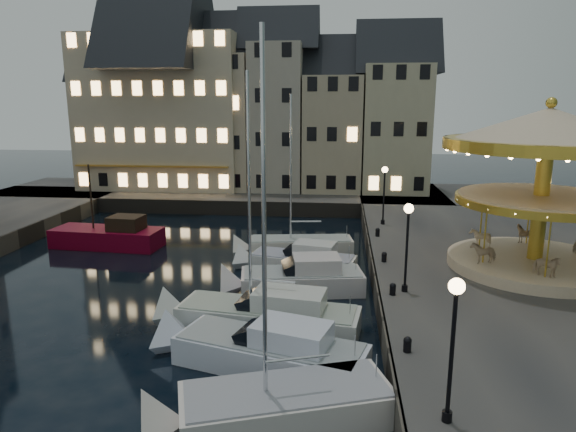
# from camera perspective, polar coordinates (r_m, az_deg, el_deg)

# --- Properties ---
(ground) EXTENTS (160.00, 160.00, 0.00)m
(ground) POSITION_cam_1_polar(r_m,az_deg,el_deg) (24.51, -4.36, -11.38)
(ground) COLOR black
(ground) RESTS_ON ground
(quay_east) EXTENTS (16.00, 56.00, 1.30)m
(quay_east) POSITION_cam_1_polar(r_m,az_deg,el_deg) (31.12, 24.27, -5.94)
(quay_east) COLOR #474442
(quay_east) RESTS_ON ground
(quay_north) EXTENTS (44.00, 12.00, 1.30)m
(quay_north) POSITION_cam_1_polar(r_m,az_deg,el_deg) (52.30, -7.56, 2.26)
(quay_north) COLOR #474442
(quay_north) RESTS_ON ground
(quaywall_e) EXTENTS (0.15, 44.00, 1.30)m
(quaywall_e) POSITION_cam_1_polar(r_m,az_deg,el_deg) (29.57, 9.32, -5.89)
(quaywall_e) COLOR #47423A
(quaywall_e) RESTS_ON ground
(quaywall_n) EXTENTS (48.00, 0.15, 1.30)m
(quaywall_n) POSITION_cam_1_polar(r_m,az_deg,el_deg) (46.11, -6.86, 0.88)
(quaywall_n) COLOR #47423A
(quaywall_n) RESTS_ON ground
(streetlamp_a) EXTENTS (0.44, 0.44, 4.17)m
(streetlamp_a) POSITION_cam_1_polar(r_m,az_deg,el_deg) (14.62, 17.91, -11.98)
(streetlamp_a) COLOR black
(streetlamp_a) RESTS_ON quay_east
(streetlamp_b) EXTENTS (0.44, 0.44, 4.17)m
(streetlamp_b) POSITION_cam_1_polar(r_m,az_deg,el_deg) (23.96, 13.13, -2.07)
(streetlamp_b) COLOR black
(streetlamp_b) RESTS_ON quay_east
(streetlamp_c) EXTENTS (0.44, 0.44, 4.17)m
(streetlamp_c) POSITION_cam_1_polar(r_m,az_deg,el_deg) (37.12, 10.64, 3.19)
(streetlamp_c) COLOR black
(streetlamp_c) RESTS_ON quay_east
(bollard_a) EXTENTS (0.30, 0.30, 0.57)m
(bollard_a) POSITION_cam_1_polar(r_m,az_deg,el_deg) (19.11, 13.13, -13.65)
(bollard_a) COLOR black
(bollard_a) RESTS_ON quay_east
(bollard_b) EXTENTS (0.30, 0.30, 0.57)m
(bollard_b) POSITION_cam_1_polar(r_m,az_deg,el_deg) (24.14, 11.56, -7.90)
(bollard_b) COLOR black
(bollard_b) RESTS_ON quay_east
(bollard_c) EXTENTS (0.30, 0.30, 0.57)m
(bollard_c) POSITION_cam_1_polar(r_m,az_deg,el_deg) (28.86, 10.64, -4.43)
(bollard_c) COLOR black
(bollard_c) RESTS_ON quay_east
(bollard_d) EXTENTS (0.30, 0.30, 0.57)m
(bollard_d) POSITION_cam_1_polar(r_m,az_deg,el_deg) (34.14, 9.92, -1.74)
(bollard_d) COLOR black
(bollard_d) RESTS_ON quay_east
(townhouse_na) EXTENTS (5.50, 8.00, 12.80)m
(townhouse_na) POSITION_cam_1_polar(r_m,az_deg,el_deg) (57.17, -18.74, 9.78)
(townhouse_na) COLOR gray
(townhouse_na) RESTS_ON quay_north
(townhouse_nb) EXTENTS (6.16, 8.00, 13.80)m
(townhouse_nb) POSITION_cam_1_polar(r_m,az_deg,el_deg) (55.12, -13.53, 10.53)
(townhouse_nb) COLOR slate
(townhouse_nb) RESTS_ON quay_north
(townhouse_nc) EXTENTS (6.82, 8.00, 14.80)m
(townhouse_nc) POSITION_cam_1_polar(r_m,az_deg,el_deg) (53.42, -7.31, 11.25)
(townhouse_nc) COLOR tan
(townhouse_nc) RESTS_ON quay_north
(townhouse_nd) EXTENTS (5.50, 8.00, 15.80)m
(townhouse_nd) POSITION_cam_1_polar(r_m,az_deg,el_deg) (52.41, -1.06, 11.87)
(townhouse_nd) COLOR #A69D8D
(townhouse_nd) RESTS_ON quay_north
(townhouse_ne) EXTENTS (6.16, 8.00, 12.80)m
(townhouse_ne) POSITION_cam_1_polar(r_m,az_deg,el_deg) (52.07, 5.01, 10.17)
(townhouse_ne) COLOR tan
(townhouse_ne) RESTS_ON quay_north
(townhouse_nf) EXTENTS (6.82, 8.00, 13.80)m
(townhouse_nf) POSITION_cam_1_polar(r_m,az_deg,el_deg) (52.29, 11.78, 10.52)
(townhouse_nf) COLOR #B2AA89
(townhouse_nf) RESTS_ON quay_north
(hotel_corner) EXTENTS (17.60, 9.00, 16.80)m
(hotel_corner) POSITION_cam_1_polar(r_m,az_deg,el_deg) (55.08, -13.56, 12.09)
(hotel_corner) COLOR beige
(hotel_corner) RESTS_ON quay_north
(motorboat_a) EXTENTS (7.75, 4.77, 12.96)m
(motorboat_a) POSITION_cam_1_polar(r_m,az_deg,el_deg) (17.22, -2.17, -20.54)
(motorboat_a) COLOR silver
(motorboat_a) RESTS_ON ground
(motorboat_b) EXTENTS (8.38, 4.55, 2.15)m
(motorboat_b) POSITION_cam_1_polar(r_m,az_deg,el_deg) (20.30, -3.07, -14.71)
(motorboat_b) COLOR silver
(motorboat_b) RESTS_ON ground
(motorboat_c) EXTENTS (9.12, 3.51, 12.06)m
(motorboat_c) POSITION_cam_1_polar(r_m,az_deg,el_deg) (23.19, -3.16, -10.97)
(motorboat_c) COLOR silver
(motorboat_c) RESTS_ON ground
(motorboat_d) EXTENTS (7.58, 3.62, 2.15)m
(motorboat_d) POSITION_cam_1_polar(r_m,az_deg,el_deg) (27.52, 0.70, -7.16)
(motorboat_d) COLOR silver
(motorboat_d) RESTS_ON ground
(motorboat_e) EXTENTS (7.24, 3.42, 2.15)m
(motorboat_e) POSITION_cam_1_polar(r_m,az_deg,el_deg) (30.51, 0.90, -5.16)
(motorboat_e) COLOR silver
(motorboat_e) RESTS_ON ground
(motorboat_f) EXTENTS (7.88, 2.98, 10.40)m
(motorboat_f) POSITION_cam_1_polar(r_m,az_deg,el_deg) (34.02, 0.46, -3.47)
(motorboat_f) COLOR silver
(motorboat_f) RESTS_ON ground
(red_fishing_boat) EXTENTS (7.72, 3.17, 5.96)m
(red_fishing_boat) POSITION_cam_1_polar(r_m,az_deg,el_deg) (37.92, -19.20, -2.23)
(red_fishing_boat) COLOR #62021A
(red_fishing_boat) RESTS_ON ground
(carousel) EXTENTS (10.13, 10.13, 8.87)m
(carousel) POSITION_cam_1_polar(r_m,az_deg,el_deg) (29.20, 26.71, 5.75)
(carousel) COLOR beige
(carousel) RESTS_ON quay_east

